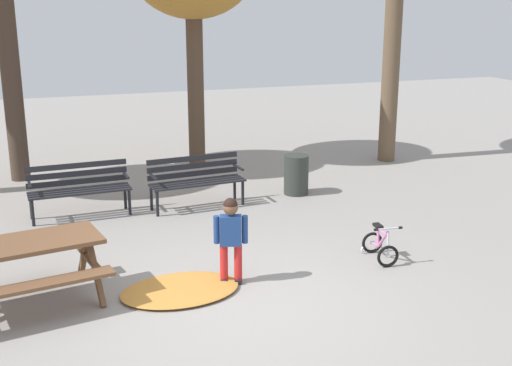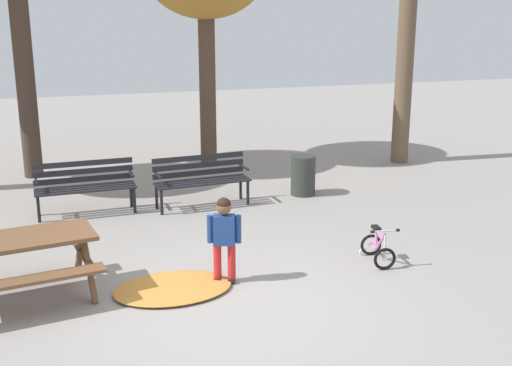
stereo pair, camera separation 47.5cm
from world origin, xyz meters
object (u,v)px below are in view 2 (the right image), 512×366
object	(u,v)px
park_bench_far_left	(85,183)
kids_bicycle	(378,248)
park_bench_left	(201,176)
child_standing	(224,233)
trash_bin	(303,175)
picnic_table	(14,252)

from	to	relation	value
park_bench_far_left	kids_bicycle	size ratio (longest dim) A/B	2.74
park_bench_left	child_standing	bearing A→B (deg)	-97.15
trash_bin	park_bench_left	bearing A→B (deg)	-176.66
park_bench_left	trash_bin	world-z (taller)	park_bench_left
picnic_table	park_bench_far_left	world-z (taller)	park_bench_far_left
park_bench_far_left	child_standing	size ratio (longest dim) A/B	1.47
picnic_table	park_bench_far_left	size ratio (longest dim) A/B	1.24
picnic_table	trash_bin	distance (m)	5.64
trash_bin	park_bench_far_left	bearing A→B (deg)	179.43
child_standing	kids_bicycle	xyz separation A→B (m)	(2.11, 0.04, -0.45)
child_standing	kids_bicycle	distance (m)	2.16
child_standing	park_bench_far_left	bearing A→B (deg)	114.15
park_bench_far_left	picnic_table	bearing A→B (deg)	-106.67
park_bench_left	trash_bin	bearing A→B (deg)	3.34
picnic_table	child_standing	distance (m)	2.44
picnic_table	park_bench_left	world-z (taller)	park_bench_left
park_bench_far_left	trash_bin	bearing A→B (deg)	-0.57
picnic_table	park_bench_left	xyz separation A→B (m)	(2.83, 2.97, -0.08)
trash_bin	picnic_table	bearing A→B (deg)	-146.82
picnic_table	child_standing	world-z (taller)	child_standing
picnic_table	park_bench_left	bearing A→B (deg)	46.41
picnic_table	child_standing	bearing A→B (deg)	-5.07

